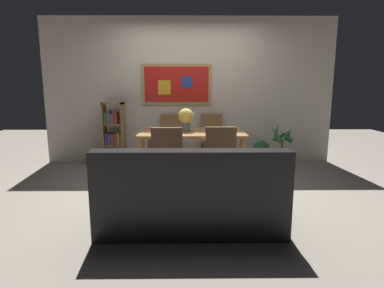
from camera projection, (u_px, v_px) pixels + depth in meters
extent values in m
plane|color=gray|center=(189.00, 188.00, 4.42)|extent=(12.00, 12.00, 0.00)
cube|color=beige|center=(189.00, 92.00, 5.72)|extent=(5.20, 0.10, 2.60)
cube|color=tan|center=(177.00, 84.00, 5.63)|extent=(1.24, 0.02, 0.72)
cube|color=red|center=(177.00, 84.00, 5.61)|extent=(1.14, 0.01, 0.62)
cube|color=gold|center=(165.00, 87.00, 5.61)|extent=(0.22, 0.00, 0.25)
cube|color=#263FA5|center=(187.00, 82.00, 5.60)|extent=(0.19, 0.00, 0.20)
cube|color=#9E7042|center=(192.00, 133.00, 4.75)|extent=(1.55, 0.96, 0.04)
cylinder|color=#9E7042|center=(143.00, 163.00, 4.42)|extent=(0.07, 0.07, 0.69)
cylinder|color=#9E7042|center=(242.00, 162.00, 4.43)|extent=(0.07, 0.07, 0.69)
cylinder|color=#9E7042|center=(150.00, 151.00, 5.20)|extent=(0.07, 0.07, 0.69)
cylinder|color=#9E7042|center=(234.00, 151.00, 5.21)|extent=(0.07, 0.07, 0.69)
cube|color=#9E7042|center=(219.00, 161.00, 4.11)|extent=(0.40, 0.40, 0.03)
cube|color=#997A66|center=(220.00, 159.00, 4.10)|extent=(0.36, 0.36, 0.03)
cylinder|color=#9E7042|center=(207.00, 182.00, 3.98)|extent=(0.04, 0.04, 0.42)
cylinder|color=#9E7042|center=(234.00, 182.00, 3.98)|extent=(0.04, 0.04, 0.42)
cylinder|color=#9E7042|center=(206.00, 174.00, 4.31)|extent=(0.04, 0.04, 0.42)
cylinder|color=#9E7042|center=(230.00, 174.00, 4.32)|extent=(0.04, 0.04, 0.42)
cube|color=#9E7042|center=(221.00, 145.00, 3.89)|extent=(0.38, 0.04, 0.46)
cube|color=#9E7042|center=(221.00, 129.00, 3.85)|extent=(0.38, 0.05, 0.06)
cube|color=#9E7042|center=(168.00, 162.00, 4.05)|extent=(0.40, 0.40, 0.03)
cube|color=#997A66|center=(168.00, 160.00, 4.05)|extent=(0.36, 0.36, 0.03)
cylinder|color=#9E7042|center=(154.00, 183.00, 3.93)|extent=(0.04, 0.04, 0.42)
cylinder|color=#9E7042|center=(182.00, 183.00, 3.93)|extent=(0.04, 0.04, 0.42)
cylinder|color=#9E7042|center=(157.00, 175.00, 4.26)|extent=(0.04, 0.04, 0.42)
cylinder|color=#9E7042|center=(182.00, 175.00, 4.26)|extent=(0.04, 0.04, 0.42)
cube|color=#9E7042|center=(167.00, 146.00, 3.83)|extent=(0.38, 0.04, 0.46)
cube|color=#9E7042|center=(167.00, 130.00, 3.80)|extent=(0.38, 0.05, 0.06)
cube|color=#9E7042|center=(171.00, 142.00, 5.54)|extent=(0.40, 0.40, 0.03)
cube|color=#997A66|center=(171.00, 140.00, 5.54)|extent=(0.36, 0.36, 0.03)
cylinder|color=#9E7042|center=(181.00, 152.00, 5.75)|extent=(0.04, 0.04, 0.42)
cylinder|color=#9E7042|center=(162.00, 152.00, 5.75)|extent=(0.04, 0.04, 0.42)
cylinder|color=#9E7042|center=(180.00, 156.00, 5.42)|extent=(0.04, 0.04, 0.42)
cylinder|color=#9E7042|center=(161.00, 156.00, 5.41)|extent=(0.04, 0.04, 0.42)
cube|color=#9E7042|center=(171.00, 127.00, 5.68)|extent=(0.38, 0.04, 0.46)
cube|color=#9E7042|center=(171.00, 116.00, 5.64)|extent=(0.38, 0.05, 0.06)
cube|color=#9E7042|center=(212.00, 142.00, 5.54)|extent=(0.40, 0.40, 0.03)
cube|color=#997A66|center=(212.00, 140.00, 5.54)|extent=(0.36, 0.36, 0.03)
cylinder|color=#9E7042|center=(220.00, 152.00, 5.75)|extent=(0.04, 0.04, 0.42)
cylinder|color=#9E7042|center=(202.00, 152.00, 5.75)|extent=(0.04, 0.04, 0.42)
cylinder|color=#9E7042|center=(222.00, 156.00, 5.42)|extent=(0.04, 0.04, 0.42)
cylinder|color=#9E7042|center=(203.00, 156.00, 5.42)|extent=(0.04, 0.04, 0.42)
cube|color=#9E7042|center=(211.00, 127.00, 5.68)|extent=(0.38, 0.04, 0.46)
cube|color=#9E7042|center=(212.00, 116.00, 5.64)|extent=(0.38, 0.05, 0.06)
cube|color=black|center=(191.00, 205.00, 3.22)|extent=(1.80, 0.84, 0.40)
cube|color=black|center=(192.00, 174.00, 2.83)|extent=(1.80, 0.20, 0.44)
cube|color=black|center=(111.00, 176.00, 3.16)|extent=(0.18, 0.80, 0.22)
cube|color=black|center=(272.00, 176.00, 3.18)|extent=(0.18, 0.80, 0.22)
cube|color=#334C72|center=(144.00, 176.00, 2.98)|extent=(0.32, 0.16, 0.33)
cube|color=maroon|center=(192.00, 176.00, 2.98)|extent=(0.32, 0.16, 0.33)
cube|color=#334C72|center=(239.00, 176.00, 2.99)|extent=(0.32, 0.16, 0.33)
cube|color=#9E7042|center=(105.00, 135.00, 5.53)|extent=(0.03, 0.28, 1.13)
cube|color=#9E7042|center=(124.00, 135.00, 5.53)|extent=(0.03, 0.28, 1.13)
cube|color=#9E7042|center=(116.00, 165.00, 5.63)|extent=(0.36, 0.28, 0.03)
cube|color=#9E7042|center=(113.00, 103.00, 5.43)|extent=(0.36, 0.28, 0.03)
cube|color=#9E7042|center=(115.00, 145.00, 5.57)|extent=(0.30, 0.28, 0.02)
cube|color=#9E7042|center=(114.00, 124.00, 5.50)|extent=(0.30, 0.28, 0.02)
cube|color=#595960|center=(109.00, 159.00, 5.61)|extent=(0.05, 0.22, 0.19)
cube|color=black|center=(113.00, 159.00, 5.61)|extent=(0.05, 0.22, 0.19)
cube|color=black|center=(116.00, 159.00, 5.61)|extent=(0.05, 0.22, 0.18)
cube|color=#595960|center=(118.00, 158.00, 5.61)|extent=(0.04, 0.22, 0.21)
cube|color=#2D4C8C|center=(108.00, 139.00, 5.54)|extent=(0.05, 0.22, 0.21)
cube|color=#7F3F72|center=(111.00, 139.00, 5.55)|extent=(0.04, 0.22, 0.20)
cube|color=#595960|center=(114.00, 139.00, 5.55)|extent=(0.04, 0.22, 0.19)
cube|color=#B2332D|center=(116.00, 139.00, 5.55)|extent=(0.04, 0.22, 0.20)
cube|color=gold|center=(120.00, 138.00, 5.55)|extent=(0.05, 0.22, 0.22)
cube|color=gold|center=(123.00, 139.00, 5.55)|extent=(0.05, 0.22, 0.19)
cube|color=#337247|center=(107.00, 118.00, 5.48)|extent=(0.04, 0.22, 0.19)
cube|color=#595960|center=(110.00, 117.00, 5.48)|extent=(0.04, 0.22, 0.23)
cube|color=#595960|center=(113.00, 118.00, 5.48)|extent=(0.06, 0.22, 0.17)
cube|color=#B2332D|center=(117.00, 118.00, 5.48)|extent=(0.05, 0.22, 0.20)
cylinder|color=brown|center=(261.00, 160.00, 5.63)|extent=(0.25, 0.25, 0.20)
cylinder|color=#332319|center=(261.00, 155.00, 5.62)|extent=(0.23, 0.23, 0.02)
sphere|color=#235B2D|center=(262.00, 148.00, 5.59)|extent=(0.28, 0.28, 0.28)
cylinder|color=#235B2D|center=(266.00, 160.00, 5.49)|extent=(0.03, 0.03, 0.20)
cylinder|color=#235B2D|center=(267.00, 158.00, 5.71)|extent=(0.03, 0.03, 0.25)
cylinder|color=brown|center=(281.00, 166.00, 5.23)|extent=(0.23, 0.23, 0.19)
cylinder|color=#332319|center=(282.00, 161.00, 5.21)|extent=(0.21, 0.21, 0.02)
cylinder|color=brown|center=(282.00, 150.00, 5.18)|extent=(0.04, 0.04, 0.34)
cone|color=#235B2D|center=(289.00, 134.00, 5.14)|extent=(0.10, 0.23, 0.24)
cone|color=#235B2D|center=(284.00, 134.00, 5.23)|extent=(0.24, 0.17, 0.21)
cone|color=#235B2D|center=(277.00, 132.00, 5.18)|extent=(0.19, 0.25, 0.29)
cone|color=#235B2D|center=(276.00, 134.00, 5.07)|extent=(0.20, 0.29, 0.27)
cone|color=#235B2D|center=(286.00, 136.00, 5.02)|extent=(0.26, 0.12, 0.22)
cylinder|color=slate|center=(186.00, 126.00, 4.73)|extent=(0.12, 0.12, 0.15)
sphere|color=#EACC4C|center=(186.00, 116.00, 4.70)|extent=(0.23, 0.23, 0.23)
sphere|color=#EACC4C|center=(183.00, 116.00, 4.78)|extent=(0.06, 0.06, 0.06)
sphere|color=pink|center=(189.00, 117.00, 4.63)|extent=(0.05, 0.05, 0.05)
sphere|color=silver|center=(192.00, 115.00, 4.73)|extent=(0.08, 0.08, 0.08)
cube|color=black|center=(224.00, 130.00, 4.85)|extent=(0.12, 0.16, 0.02)
cube|color=gray|center=(225.00, 129.00, 4.85)|extent=(0.08, 0.10, 0.00)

